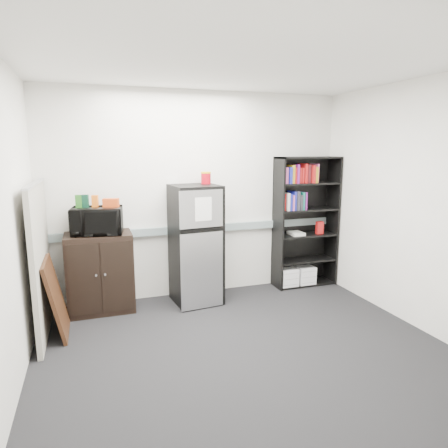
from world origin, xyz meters
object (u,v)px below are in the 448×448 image
(cubicle_partition, at_px, (41,260))
(microwave, at_px, (97,221))
(refrigerator, at_px, (196,245))
(bookshelf, at_px, (304,219))
(cabinet, at_px, (100,273))

(cubicle_partition, relative_size, microwave, 2.83)
(refrigerator, bearing_deg, bookshelf, -0.97)
(bookshelf, xyz_separation_m, cubicle_partition, (-3.41, -0.49, -0.16))
(refrigerator, bearing_deg, microwave, 170.83)
(cabinet, bearing_deg, bookshelf, 1.34)
(cubicle_partition, distance_m, refrigerator, 1.81)
(cubicle_partition, distance_m, microwave, 0.78)
(refrigerator, bearing_deg, cubicle_partition, -175.17)
(microwave, bearing_deg, cabinet, 97.90)
(cabinet, bearing_deg, cubicle_partition, -144.65)
(cubicle_partition, relative_size, refrigerator, 1.07)
(cabinet, height_order, microwave, microwave)
(cabinet, xyz_separation_m, microwave, (0.00, -0.02, 0.64))
(bookshelf, xyz_separation_m, refrigerator, (-1.64, -0.15, -0.21))
(cabinet, bearing_deg, refrigerator, -3.89)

